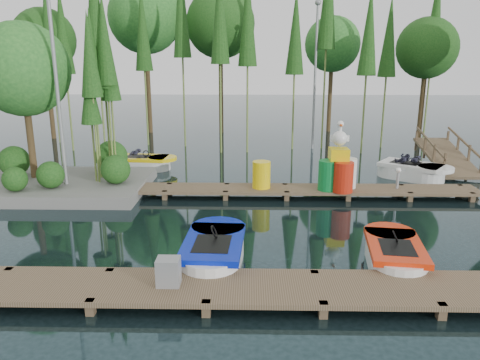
{
  "coord_description": "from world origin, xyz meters",
  "views": [
    {
      "loc": [
        0.79,
        -12.81,
        4.66
      ],
      "look_at": [
        0.5,
        0.5,
        1.1
      ],
      "focal_mm": 35.0,
      "sensor_mm": 36.0,
      "label": 1
    }
  ],
  "objects_px": {
    "boat_blue": "(214,252)",
    "yellow_barrel": "(261,175)",
    "drum_cluster": "(339,170)",
    "boat_red": "(394,255)",
    "boat_yellow_far": "(144,163)",
    "utility_cabinet": "(168,272)",
    "island": "(45,100)"
  },
  "relations": [
    {
      "from": "boat_red",
      "to": "yellow_barrel",
      "type": "bearing_deg",
      "value": 125.9
    },
    {
      "from": "utility_cabinet",
      "to": "boat_red",
      "type": "bearing_deg",
      "value": 18.15
    },
    {
      "from": "island",
      "to": "yellow_barrel",
      "type": "xyz_separation_m",
      "value": [
        7.48,
        -0.79,
        -2.43
      ]
    },
    {
      "from": "boat_blue",
      "to": "boat_yellow_far",
      "type": "relative_size",
      "value": 1.1
    },
    {
      "from": "island",
      "to": "boat_yellow_far",
      "type": "height_order",
      "value": "island"
    },
    {
      "from": "drum_cluster",
      "to": "yellow_barrel",
      "type": "bearing_deg",
      "value": 176.42
    },
    {
      "from": "boat_blue",
      "to": "drum_cluster",
      "type": "xyz_separation_m",
      "value": [
        3.79,
        5.23,
        0.69
      ]
    },
    {
      "from": "boat_blue",
      "to": "boat_red",
      "type": "relative_size",
      "value": 1.07
    },
    {
      "from": "boat_blue",
      "to": "boat_red",
      "type": "distance_m",
      "value": 4.12
    },
    {
      "from": "island",
      "to": "utility_cabinet",
      "type": "height_order",
      "value": "island"
    },
    {
      "from": "boat_blue",
      "to": "yellow_barrel",
      "type": "height_order",
      "value": "yellow_barrel"
    },
    {
      "from": "boat_red",
      "to": "boat_yellow_far",
      "type": "distance_m",
      "value": 12.04
    },
    {
      "from": "boat_red",
      "to": "drum_cluster",
      "type": "bearing_deg",
      "value": 101.18
    },
    {
      "from": "boat_yellow_far",
      "to": "yellow_barrel",
      "type": "xyz_separation_m",
      "value": [
        4.86,
        -3.8,
        0.48
      ]
    },
    {
      "from": "island",
      "to": "yellow_barrel",
      "type": "bearing_deg",
      "value": -6.03
    },
    {
      "from": "utility_cabinet",
      "to": "yellow_barrel",
      "type": "xyz_separation_m",
      "value": [
        1.97,
        7.0,
        0.18
      ]
    },
    {
      "from": "island",
      "to": "yellow_barrel",
      "type": "height_order",
      "value": "island"
    },
    {
      "from": "utility_cabinet",
      "to": "yellow_barrel",
      "type": "distance_m",
      "value": 7.27
    },
    {
      "from": "boat_red",
      "to": "boat_yellow_far",
      "type": "bearing_deg",
      "value": 137.77
    },
    {
      "from": "boat_red",
      "to": "drum_cluster",
      "type": "height_order",
      "value": "drum_cluster"
    },
    {
      "from": "utility_cabinet",
      "to": "drum_cluster",
      "type": "xyz_separation_m",
      "value": [
        4.55,
        6.84,
        0.4
      ]
    },
    {
      "from": "utility_cabinet",
      "to": "island",
      "type": "bearing_deg",
      "value": 125.27
    },
    {
      "from": "boat_blue",
      "to": "boat_yellow_far",
      "type": "height_order",
      "value": "boat_yellow_far"
    },
    {
      "from": "boat_red",
      "to": "boat_yellow_far",
      "type": "xyz_separation_m",
      "value": [
        -7.77,
        9.2,
        0.02
      ]
    },
    {
      "from": "boat_blue",
      "to": "boat_red",
      "type": "xyz_separation_m",
      "value": [
        4.12,
        -0.0,
        -0.03
      ]
    },
    {
      "from": "boat_yellow_far",
      "to": "yellow_barrel",
      "type": "relative_size",
      "value": 2.97
    },
    {
      "from": "utility_cabinet",
      "to": "drum_cluster",
      "type": "relative_size",
      "value": 0.24
    },
    {
      "from": "boat_blue",
      "to": "yellow_barrel",
      "type": "xyz_separation_m",
      "value": [
        1.21,
        5.4,
        0.47
      ]
    },
    {
      "from": "island",
      "to": "yellow_barrel",
      "type": "distance_m",
      "value": 7.9
    },
    {
      "from": "boat_red",
      "to": "drum_cluster",
      "type": "relative_size",
      "value": 1.2
    },
    {
      "from": "drum_cluster",
      "to": "boat_red",
      "type": "bearing_deg",
      "value": -86.4
    },
    {
      "from": "island",
      "to": "boat_blue",
      "type": "xyz_separation_m",
      "value": [
        6.27,
        -6.19,
        -2.9
      ]
    }
  ]
}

